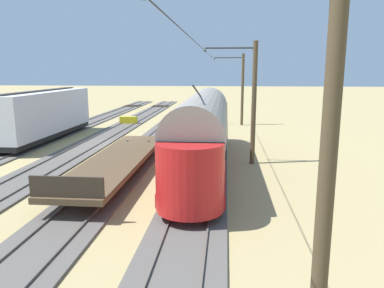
% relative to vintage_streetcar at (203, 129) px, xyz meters
% --- Properties ---
extents(ground_plane, '(220.00, 220.00, 0.00)m').
position_rel_vintage_streetcar_xyz_m(ground_plane, '(6.69, -5.50, -2.26)').
color(ground_plane, tan).
extents(track_streetcar_siding, '(2.80, 80.00, 0.18)m').
position_rel_vintage_streetcar_xyz_m(track_streetcar_siding, '(-0.00, -5.82, -2.21)').
color(track_streetcar_siding, '#56514C').
rests_on(track_streetcar_siding, ground).
extents(track_adjacent_siding, '(2.80, 80.00, 0.18)m').
position_rel_vintage_streetcar_xyz_m(track_adjacent_siding, '(4.46, -5.82, -2.21)').
color(track_adjacent_siding, '#56514C').
rests_on(track_adjacent_siding, ground).
extents(track_third_siding, '(2.80, 80.00, 0.18)m').
position_rel_vintage_streetcar_xyz_m(track_third_siding, '(8.92, -5.82, -2.21)').
color(track_third_siding, '#56514C').
rests_on(track_third_siding, ground).
extents(track_outer_siding, '(2.80, 80.00, 0.18)m').
position_rel_vintage_streetcar_xyz_m(track_outer_siding, '(13.37, -5.82, -2.21)').
color(track_outer_siding, '#56514C').
rests_on(track_outer_siding, ground).
extents(vintage_streetcar, '(2.65, 17.93, 4.84)m').
position_rel_vintage_streetcar_xyz_m(vintage_streetcar, '(0.00, 0.00, 0.00)').
color(vintage_streetcar, red).
rests_on(vintage_streetcar, ground).
extents(boxcar_adjacent, '(2.96, 12.66, 3.85)m').
position_rel_vintage_streetcar_xyz_m(boxcar_adjacent, '(13.38, -7.50, -0.10)').
color(boxcar_adjacent, silver).
rests_on(boxcar_adjacent, ground).
extents(flatcar_far_siding, '(2.80, 13.28, 1.60)m').
position_rel_vintage_streetcar_xyz_m(flatcar_far_siding, '(4.46, 2.06, -1.40)').
color(flatcar_far_siding, brown).
rests_on(flatcar_far_siding, ground).
extents(catenary_pole_foreground, '(3.13, 0.28, 7.23)m').
position_rel_vintage_streetcar_xyz_m(catenary_pole_foreground, '(-2.82, -17.60, 1.53)').
color(catenary_pole_foreground, '#4C3D28').
rests_on(catenary_pole_foreground, ground).
extents(catenary_pole_mid_near, '(3.13, 0.28, 7.23)m').
position_rel_vintage_streetcar_xyz_m(catenary_pole_mid_near, '(-2.82, -1.34, 1.53)').
color(catenary_pole_mid_near, '#4C3D28').
rests_on(catenary_pole_mid_near, ground).
extents(catenary_pole_mid_far, '(3.13, 0.28, 7.23)m').
position_rel_vintage_streetcar_xyz_m(catenary_pole_mid_far, '(-2.82, 14.93, 1.53)').
color(catenary_pole_mid_far, '#4C3D28').
rests_on(catenary_pole_mid_far, ground).
extents(overhead_wire_run, '(2.93, 36.54, 0.18)m').
position_rel_vintage_streetcar_xyz_m(overhead_wire_run, '(-0.07, -2.13, 4.42)').
color(overhead_wire_run, black).
rests_on(overhead_wire_run, ground).
extents(switch_stand, '(0.50, 0.30, 1.24)m').
position_rel_vintage_streetcar_xyz_m(switch_stand, '(-1.20, -17.64, -1.56)').
color(switch_stand, black).
rests_on(switch_stand, ground).
extents(track_end_bumper, '(1.80, 0.60, 0.80)m').
position_rel_vintage_streetcar_xyz_m(track_end_bumper, '(8.92, -17.16, -1.86)').
color(track_end_bumper, '#B2A519').
rests_on(track_end_bumper, ground).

